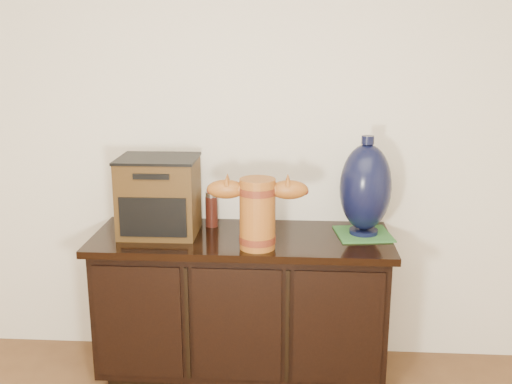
# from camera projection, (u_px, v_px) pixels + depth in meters

# --- Properties ---
(sideboard) EXTENTS (1.46, 0.56, 0.75)m
(sideboard) POSITION_uv_depth(u_px,v_px,m) (242.00, 305.00, 3.03)
(sideboard) COLOR black
(sideboard) RESTS_ON ground
(terracotta_vessel) EXTENTS (0.46, 0.17, 0.33)m
(terracotta_vessel) POSITION_uv_depth(u_px,v_px,m) (257.00, 209.00, 2.72)
(terracotta_vessel) COLOR #9F581D
(terracotta_vessel) RESTS_ON sideboard
(tv_radio) EXTENTS (0.38, 0.31, 0.38)m
(tv_radio) POSITION_uv_depth(u_px,v_px,m) (159.00, 196.00, 2.93)
(tv_radio) COLOR #3C270F
(tv_radio) RESTS_ON sideboard
(green_mat) EXTENTS (0.29, 0.29, 0.01)m
(green_mat) POSITION_uv_depth(u_px,v_px,m) (363.00, 234.00, 2.95)
(green_mat) COLOR #30692F
(green_mat) RESTS_ON sideboard
(lamp_base) EXTENTS (0.28, 0.28, 0.49)m
(lamp_base) POSITION_uv_depth(u_px,v_px,m) (366.00, 188.00, 2.89)
(lamp_base) COLOR black
(lamp_base) RESTS_ON green_mat
(spray_can) EXTENTS (0.06, 0.06, 0.18)m
(spray_can) POSITION_uv_depth(u_px,v_px,m) (212.00, 209.00, 3.06)
(spray_can) COLOR #591A0F
(spray_can) RESTS_ON sideboard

